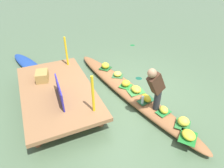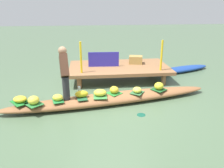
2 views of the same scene
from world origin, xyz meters
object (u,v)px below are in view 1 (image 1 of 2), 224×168
(vendor_boat, at_px, (128,91))
(vendor_person, at_px, (156,87))
(banana_bunch_2, at_px, (189,135))
(moored_boat, at_px, (30,65))
(banana_bunch_6, at_px, (184,121))
(produce_crate, at_px, (42,76))
(banana_bunch_7, at_px, (126,83))
(market_banner, at_px, (60,92))
(banana_bunch_0, at_px, (118,74))
(banana_bunch_1, at_px, (164,110))
(banana_bunch_4, at_px, (105,66))
(water_bottle, at_px, (143,100))
(banana_bunch_5, at_px, (146,98))
(banana_bunch_3, at_px, (136,89))

(vendor_boat, bearing_deg, vendor_person, 173.90)
(banana_bunch_2, bearing_deg, vendor_person, 10.33)
(moored_boat, xyz_separation_m, banana_bunch_6, (-4.58, -2.83, 0.25))
(produce_crate, bearing_deg, banana_bunch_7, -114.93)
(vendor_boat, height_order, market_banner, market_banner)
(banana_bunch_0, distance_m, banana_bunch_6, 2.49)
(banana_bunch_2, bearing_deg, banana_bunch_1, -0.46)
(vendor_boat, height_order, banana_bunch_6, banana_bunch_6)
(moored_boat, distance_m, banana_bunch_4, 2.73)
(banana_bunch_6, height_order, water_bottle, water_bottle)
(banana_bunch_5, bearing_deg, banana_bunch_3, 4.93)
(banana_bunch_2, distance_m, banana_bunch_6, 0.36)
(banana_bunch_7, xyz_separation_m, produce_crate, (0.98, 2.11, 0.23))
(water_bottle, bearing_deg, moored_boat, 33.76)
(vendor_person, bearing_deg, banana_bunch_3, -1.00)
(banana_bunch_1, xyz_separation_m, banana_bunch_6, (-0.51, -0.14, 0.02))
(banana_bunch_5, bearing_deg, produce_crate, 51.84)
(vendor_boat, xyz_separation_m, market_banner, (-0.02, 1.89, 0.55))
(banana_bunch_7, xyz_separation_m, vendor_person, (-1.18, -0.11, 0.59))
(banana_bunch_6, xyz_separation_m, water_bottle, (1.00, 0.43, 0.01))
(vendor_boat, relative_size, banana_bunch_2, 17.51)
(banana_bunch_0, height_order, vendor_person, vendor_person)
(banana_bunch_5, distance_m, vendor_person, 0.70)
(banana_bunch_1, distance_m, banana_bunch_6, 0.53)
(banana_bunch_3, xyz_separation_m, water_bottle, (-0.50, 0.11, 0.03))
(vendor_boat, xyz_separation_m, banana_bunch_3, (-0.26, -0.09, 0.21))
(banana_bunch_3, relative_size, banana_bunch_6, 1.23)
(vendor_boat, relative_size, moored_boat, 2.18)
(banana_bunch_6, xyz_separation_m, market_banner, (1.75, 2.30, 0.33))
(banana_bunch_3, bearing_deg, banana_bunch_5, -175.07)
(water_bottle, bearing_deg, banana_bunch_3, -12.42)
(vendor_boat, relative_size, market_banner, 5.44)
(banana_bunch_1, bearing_deg, vendor_boat, 11.99)
(banana_bunch_0, distance_m, water_bottle, 1.45)
(banana_bunch_0, relative_size, market_banner, 0.24)
(vendor_boat, distance_m, banana_bunch_7, 0.24)
(banana_bunch_3, height_order, produce_crate, produce_crate)
(vendor_person, bearing_deg, banana_bunch_2, -169.67)
(vendor_person, bearing_deg, banana_bunch_7, 5.55)
(banana_bunch_4, xyz_separation_m, banana_bunch_5, (-2.00, -0.30, -0.01))
(banana_bunch_5, height_order, market_banner, market_banner)
(banana_bunch_4, relative_size, banana_bunch_5, 0.79)
(banana_bunch_1, xyz_separation_m, banana_bunch_7, (1.35, 0.31, 0.01))
(banana_bunch_2, distance_m, water_bottle, 1.37)
(vendor_boat, xyz_separation_m, banana_bunch_5, (-0.71, -0.13, 0.21))
(banana_bunch_5, bearing_deg, market_banner, 71.16)
(moored_boat, distance_m, banana_bunch_5, 4.35)
(water_bottle, bearing_deg, banana_bunch_2, -168.03)
(banana_bunch_2, relative_size, banana_bunch_7, 1.25)
(banana_bunch_6, relative_size, vendor_person, 0.21)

